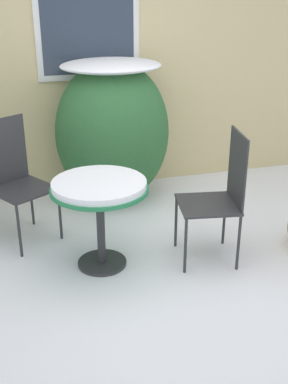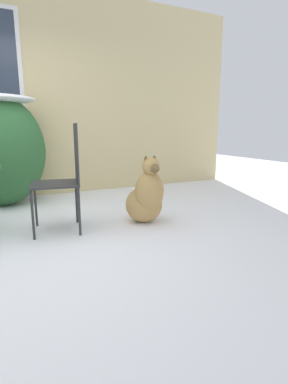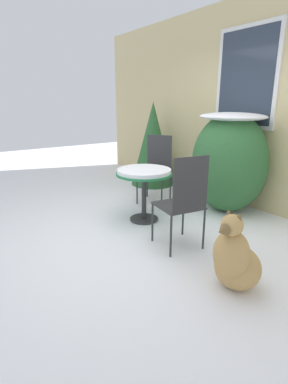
% 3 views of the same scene
% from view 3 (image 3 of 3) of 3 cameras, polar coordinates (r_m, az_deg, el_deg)
% --- Properties ---
extents(ground_plane, '(16.00, 16.00, 0.00)m').
position_cam_3_polar(ground_plane, '(3.75, -2.42, -8.76)').
color(ground_plane, white).
extents(house_wall, '(8.00, 0.10, 3.09)m').
position_cam_3_polar(house_wall, '(4.93, 20.03, 15.27)').
color(house_wall, '#D1BC84').
rests_on(house_wall, ground_plane).
extents(shrub_left, '(1.17, 1.01, 1.47)m').
position_cam_3_polar(shrub_left, '(4.65, 15.84, 5.75)').
color(shrub_left, '#2D6033').
rests_on(shrub_left, ground_plane).
extents(evergreen_bush, '(0.86, 0.86, 1.62)m').
position_cam_3_polar(evergreen_bush, '(5.98, 1.71, 9.09)').
color(evergreen_bush, '#2D6033').
rests_on(evergreen_bush, ground_plane).
extents(patio_table, '(0.77, 0.77, 0.74)m').
position_cam_3_polar(patio_table, '(4.10, 0.00, 2.83)').
color(patio_table, '#2D2D30').
rests_on(patio_table, ground_plane).
extents(patio_chair_near_table, '(0.64, 0.64, 1.09)m').
position_cam_3_polar(patio_chair_near_table, '(4.98, 2.38, 4.93)').
color(patio_chair_near_table, '#2D2D30').
rests_on(patio_chair_near_table, ground_plane).
extents(patio_chair_far_side, '(0.54, 0.54, 1.09)m').
position_cam_3_polar(patio_chair_far_side, '(3.31, 7.47, -1.46)').
color(patio_chair_far_side, '#2D2D30').
rests_on(patio_chair_far_side, ground_plane).
extents(dog, '(0.44, 0.60, 0.76)m').
position_cam_3_polar(dog, '(2.80, 16.94, -12.33)').
color(dog, tan).
rests_on(dog, ground_plane).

